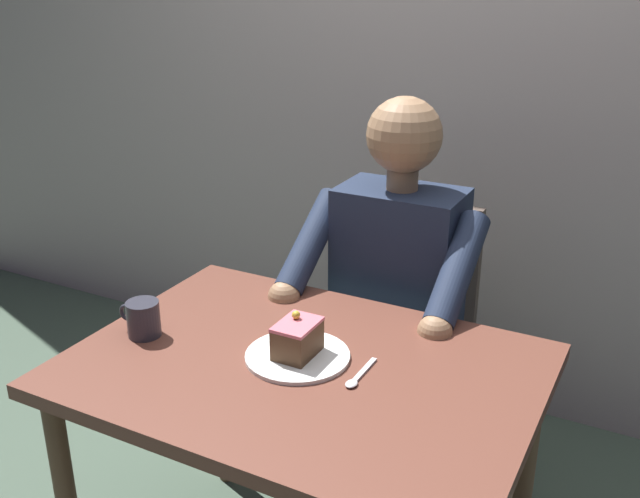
# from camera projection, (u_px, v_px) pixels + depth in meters

# --- Properties ---
(dining_table) EXTENTS (1.07, 0.77, 0.74)m
(dining_table) POSITION_uv_depth(u_px,v_px,m) (303.00, 396.00, 1.72)
(dining_table) COLOR brown
(dining_table) RESTS_ON ground
(chair) EXTENTS (0.42, 0.42, 0.90)m
(chair) POSITION_uv_depth(u_px,v_px,m) (407.00, 331.00, 2.34)
(chair) COLOR #4E4138
(chair) RESTS_ON ground
(seated_person) EXTENTS (0.53, 0.58, 1.26)m
(seated_person) POSITION_uv_depth(u_px,v_px,m) (388.00, 306.00, 2.14)
(seated_person) COLOR #1F2A40
(seated_person) RESTS_ON ground
(dessert_plate) EXTENTS (0.25, 0.25, 0.01)m
(dessert_plate) POSITION_uv_depth(u_px,v_px,m) (298.00, 356.00, 1.71)
(dessert_plate) COLOR white
(dessert_plate) RESTS_ON dining_table
(cake_slice) EXTENTS (0.08, 0.12, 0.10)m
(cake_slice) POSITION_uv_depth(u_px,v_px,m) (297.00, 338.00, 1.70)
(cake_slice) COLOR #533722
(cake_slice) RESTS_ON dessert_plate
(coffee_cup) EXTENTS (0.12, 0.08, 0.09)m
(coffee_cup) POSITION_uv_depth(u_px,v_px,m) (143.00, 318.00, 1.80)
(coffee_cup) COLOR #2D2D37
(coffee_cup) RESTS_ON dining_table
(dessert_spoon) EXTENTS (0.03, 0.14, 0.01)m
(dessert_spoon) POSITION_uv_depth(u_px,v_px,m) (358.00, 377.00, 1.63)
(dessert_spoon) COLOR silver
(dessert_spoon) RESTS_ON dining_table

